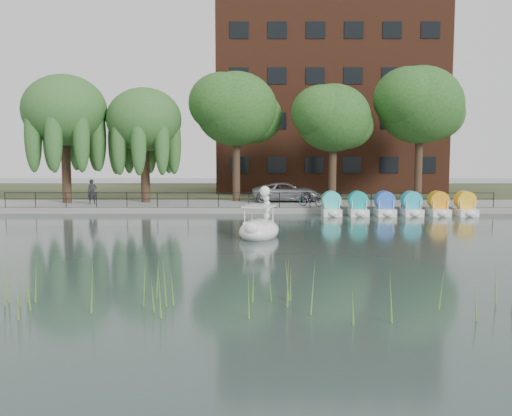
{
  "coord_description": "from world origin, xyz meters",
  "views": [
    {
      "loc": [
        0.61,
        -23.87,
        4.15
      ],
      "look_at": [
        0.5,
        4.0,
        1.3
      ],
      "focal_mm": 40.0,
      "sensor_mm": 36.0,
      "label": 1
    }
  ],
  "objects_px": {
    "bicycle": "(311,199)",
    "swan_boat": "(260,226)",
    "pedestrian": "(92,190)",
    "minivan": "(286,191)"
  },
  "relations": [
    {
      "from": "bicycle",
      "to": "swan_boat",
      "type": "relative_size",
      "value": 0.53
    },
    {
      "from": "bicycle",
      "to": "swan_boat",
      "type": "xyz_separation_m",
      "value": [
        -3.47,
        -11.02,
        -0.38
      ]
    },
    {
      "from": "bicycle",
      "to": "pedestrian",
      "type": "bearing_deg",
      "value": 108.59
    },
    {
      "from": "minivan",
      "to": "bicycle",
      "type": "bearing_deg",
      "value": -155.18
    },
    {
      "from": "swan_boat",
      "to": "pedestrian",
      "type": "bearing_deg",
      "value": 150.23
    },
    {
      "from": "pedestrian",
      "to": "swan_boat",
      "type": "relative_size",
      "value": 0.61
    },
    {
      "from": "minivan",
      "to": "pedestrian",
      "type": "relative_size",
      "value": 2.89
    },
    {
      "from": "minivan",
      "to": "bicycle",
      "type": "xyz_separation_m",
      "value": [
        1.5,
        -3.35,
        -0.29
      ]
    },
    {
      "from": "bicycle",
      "to": "swan_boat",
      "type": "bearing_deg",
      "value": -173.71
    },
    {
      "from": "bicycle",
      "to": "pedestrian",
      "type": "height_order",
      "value": "pedestrian"
    }
  ]
}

